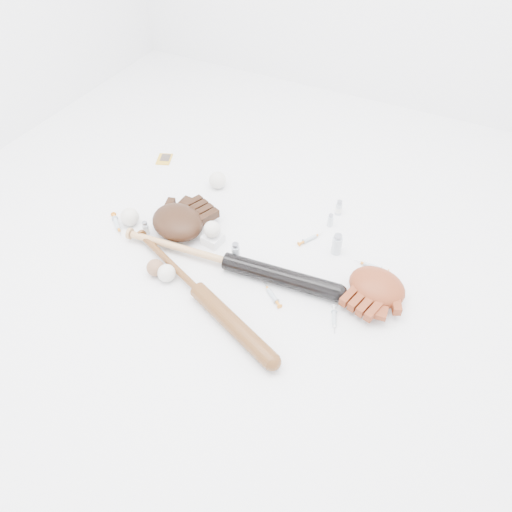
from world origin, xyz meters
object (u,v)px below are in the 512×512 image
at_px(bat_dark, 227,261).
at_px(glove_dark, 178,222).
at_px(pedestal, 213,239).
at_px(bat_wood, 199,291).

bearing_deg(bat_dark, glove_dark, 156.63).
bearing_deg(bat_dark, pedestal, 136.46).
bearing_deg(pedestal, bat_dark, -37.95).
bearing_deg(bat_dark, bat_wood, -103.04).
distance_m(bat_dark, glove_dark, 0.30).
relative_size(bat_wood, pedestal, 11.61).
bearing_deg(bat_wood, glove_dark, 156.91).
bearing_deg(pedestal, glove_dark, -179.11).
xyz_separation_m(bat_dark, pedestal, (-0.12, 0.10, -0.01)).
distance_m(glove_dark, pedestal, 0.17).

